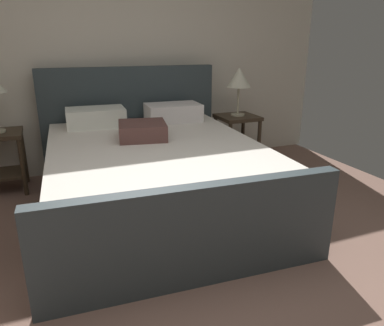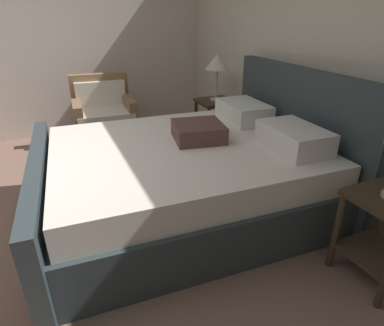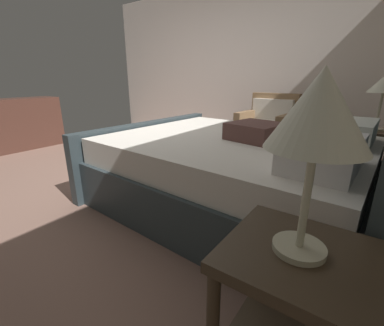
{
  "view_description": "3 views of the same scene",
  "coord_description": "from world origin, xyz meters",
  "px_view_note": "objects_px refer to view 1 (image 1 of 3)",
  "views": [
    {
      "loc": [
        -0.8,
        -1.49,
        1.44
      ],
      "look_at": [
        0.27,
        1.16,
        0.48
      ],
      "focal_mm": 34.41,
      "sensor_mm": 36.0,
      "label": 1
    },
    {
      "loc": [
        2.26,
        0.48,
        1.58
      ],
      "look_at": [
        0.31,
        1.35,
        0.58
      ],
      "focal_mm": 29.91,
      "sensor_mm": 36.0,
      "label": 2
    },
    {
      "loc": [
        2.02,
        2.36,
        1.11
      ],
      "look_at": [
        0.31,
        1.15,
        0.42
      ],
      "focal_mm": 24.19,
      "sensor_mm": 36.0,
      "label": 3
    }
  ],
  "objects_px": {
    "nightstand_right": "(237,132)",
    "nightstand_left": "(0,152)",
    "table_lamp_right": "(239,79)",
    "bed": "(153,171)"
  },
  "relations": [
    {
      "from": "bed",
      "to": "table_lamp_right",
      "type": "relative_size",
      "value": 4.44
    },
    {
      "from": "nightstand_right",
      "to": "nightstand_left",
      "type": "height_order",
      "value": "same"
    },
    {
      "from": "table_lamp_right",
      "to": "nightstand_left",
      "type": "bearing_deg",
      "value": 176.76
    },
    {
      "from": "nightstand_right",
      "to": "nightstand_left",
      "type": "bearing_deg",
      "value": 176.76
    },
    {
      "from": "nightstand_right",
      "to": "table_lamp_right",
      "type": "xyz_separation_m",
      "value": [
        0.0,
        0.0,
        0.62
      ]
    },
    {
      "from": "nightstand_right",
      "to": "nightstand_left",
      "type": "distance_m",
      "value": 2.53
    },
    {
      "from": "bed",
      "to": "nightstand_right",
      "type": "height_order",
      "value": "bed"
    },
    {
      "from": "nightstand_right",
      "to": "table_lamp_right",
      "type": "height_order",
      "value": "table_lamp_right"
    },
    {
      "from": "bed",
      "to": "nightstand_left",
      "type": "distance_m",
      "value": 1.56
    },
    {
      "from": "table_lamp_right",
      "to": "nightstand_left",
      "type": "xyz_separation_m",
      "value": [
        -2.52,
        0.14,
        -0.62
      ]
    }
  ]
}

